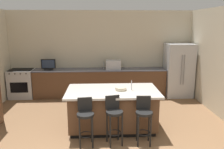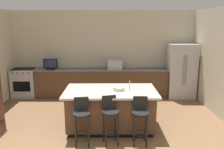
{
  "view_description": "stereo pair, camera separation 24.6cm",
  "coord_description": "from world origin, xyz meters",
  "px_view_note": "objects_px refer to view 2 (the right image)",
  "views": [
    {
      "loc": [
        -0.03,
        -3.16,
        2.39
      ],
      "look_at": [
        0.28,
        2.92,
        1.04
      ],
      "focal_mm": 36.57,
      "sensor_mm": 36.0,
      "label": 1
    },
    {
      "loc": [
        0.22,
        -3.17,
        2.39
      ],
      "look_at": [
        0.28,
        2.92,
        1.04
      ],
      "focal_mm": 36.57,
      "sensor_mm": 36.0,
      "label": 2
    }
  ],
  "objects_px": {
    "kitchen_island": "(111,109)",
    "fruit_bowl": "(119,89)",
    "bar_stool_right": "(140,117)",
    "refrigerator": "(181,71)",
    "range_oven": "(25,83)",
    "microwave": "(115,65)",
    "tv_monitor": "(51,65)",
    "bar_stool_left": "(82,117)",
    "bar_stool_center": "(110,116)"
  },
  "relations": [
    {
      "from": "range_oven",
      "to": "fruit_bowl",
      "type": "xyz_separation_m",
      "value": [
        3.05,
        -2.47,
        0.49
      ]
    },
    {
      "from": "refrigerator",
      "to": "range_oven",
      "type": "xyz_separation_m",
      "value": [
        -5.2,
        0.07,
        -0.41
      ]
    },
    {
      "from": "range_oven",
      "to": "bar_stool_right",
      "type": "bearing_deg",
      "value": -42.6
    },
    {
      "from": "bar_stool_right",
      "to": "fruit_bowl",
      "type": "height_order",
      "value": "fruit_bowl"
    },
    {
      "from": "refrigerator",
      "to": "fruit_bowl",
      "type": "bearing_deg",
      "value": -131.88
    },
    {
      "from": "kitchen_island",
      "to": "fruit_bowl",
      "type": "xyz_separation_m",
      "value": [
        0.19,
        -0.02,
        0.49
      ]
    },
    {
      "from": "microwave",
      "to": "bar_stool_center",
      "type": "bearing_deg",
      "value": -92.94
    },
    {
      "from": "microwave",
      "to": "bar_stool_right",
      "type": "height_order",
      "value": "microwave"
    },
    {
      "from": "range_oven",
      "to": "tv_monitor",
      "type": "height_order",
      "value": "tv_monitor"
    },
    {
      "from": "microwave",
      "to": "tv_monitor",
      "type": "height_order",
      "value": "tv_monitor"
    },
    {
      "from": "kitchen_island",
      "to": "bar_stool_center",
      "type": "distance_m",
      "value": 0.72
    },
    {
      "from": "microwave",
      "to": "bar_stool_right",
      "type": "bearing_deg",
      "value": -82.17
    },
    {
      "from": "microwave",
      "to": "bar_stool_left",
      "type": "distance_m",
      "value": 3.31
    },
    {
      "from": "kitchen_island",
      "to": "tv_monitor",
      "type": "xyz_separation_m",
      "value": [
        -1.95,
        2.4,
        0.62
      ]
    },
    {
      "from": "bar_stool_right",
      "to": "tv_monitor",
      "type": "bearing_deg",
      "value": 132.63
    },
    {
      "from": "fruit_bowl",
      "to": "kitchen_island",
      "type": "bearing_deg",
      "value": 175.41
    },
    {
      "from": "range_oven",
      "to": "refrigerator",
      "type": "bearing_deg",
      "value": -0.79
    },
    {
      "from": "bar_stool_right",
      "to": "fruit_bowl",
      "type": "bearing_deg",
      "value": 123.21
    },
    {
      "from": "tv_monitor",
      "to": "range_oven",
      "type": "bearing_deg",
      "value": 176.8
    },
    {
      "from": "bar_stool_left",
      "to": "bar_stool_center",
      "type": "height_order",
      "value": "bar_stool_center"
    },
    {
      "from": "kitchen_island",
      "to": "bar_stool_right",
      "type": "height_order",
      "value": "bar_stool_right"
    },
    {
      "from": "tv_monitor",
      "to": "bar_stool_center",
      "type": "relative_size",
      "value": 0.46
    },
    {
      "from": "range_oven",
      "to": "tv_monitor",
      "type": "relative_size",
      "value": 2.07
    },
    {
      "from": "microwave",
      "to": "fruit_bowl",
      "type": "bearing_deg",
      "value": -89.23
    },
    {
      "from": "microwave",
      "to": "tv_monitor",
      "type": "distance_m",
      "value": 2.11
    },
    {
      "from": "range_oven",
      "to": "bar_stool_center",
      "type": "bearing_deg",
      "value": -47.92
    },
    {
      "from": "kitchen_island",
      "to": "microwave",
      "type": "xyz_separation_m",
      "value": [
        0.15,
        2.45,
        0.6
      ]
    },
    {
      "from": "kitchen_island",
      "to": "bar_stool_right",
      "type": "xyz_separation_m",
      "value": [
        0.59,
        -0.72,
        0.11
      ]
    },
    {
      "from": "kitchen_island",
      "to": "bar_stool_center",
      "type": "height_order",
      "value": "bar_stool_center"
    },
    {
      "from": "bar_stool_right",
      "to": "range_oven",
      "type": "bearing_deg",
      "value": 140.86
    },
    {
      "from": "range_oven",
      "to": "bar_stool_right",
      "type": "distance_m",
      "value": 4.69
    },
    {
      "from": "refrigerator",
      "to": "tv_monitor",
      "type": "distance_m",
      "value": 4.29
    },
    {
      "from": "refrigerator",
      "to": "bar_stool_center",
      "type": "xyz_separation_m",
      "value": [
        -2.34,
        -3.09,
        -0.29
      ]
    },
    {
      "from": "refrigerator",
      "to": "bar_stool_center",
      "type": "distance_m",
      "value": 3.89
    },
    {
      "from": "bar_stool_left",
      "to": "refrigerator",
      "type": "bearing_deg",
      "value": 40.47
    },
    {
      "from": "kitchen_island",
      "to": "bar_stool_left",
      "type": "height_order",
      "value": "bar_stool_left"
    },
    {
      "from": "bar_stool_right",
      "to": "fruit_bowl",
      "type": "distance_m",
      "value": 0.9
    },
    {
      "from": "tv_monitor",
      "to": "bar_stool_right",
      "type": "relative_size",
      "value": 0.47
    },
    {
      "from": "range_oven",
      "to": "fruit_bowl",
      "type": "relative_size",
      "value": 3.74
    },
    {
      "from": "range_oven",
      "to": "tv_monitor",
      "type": "xyz_separation_m",
      "value": [
        0.91,
        -0.05,
        0.62
      ]
    },
    {
      "from": "bar_stool_left",
      "to": "fruit_bowl",
      "type": "height_order",
      "value": "fruit_bowl"
    },
    {
      "from": "kitchen_island",
      "to": "microwave",
      "type": "relative_size",
      "value": 4.33
    },
    {
      "from": "bar_stool_center",
      "to": "bar_stool_right",
      "type": "bearing_deg",
      "value": -14.88
    },
    {
      "from": "kitchen_island",
      "to": "fruit_bowl",
      "type": "distance_m",
      "value": 0.52
    },
    {
      "from": "refrigerator",
      "to": "microwave",
      "type": "xyz_separation_m",
      "value": [
        -2.18,
        0.07,
        0.19
      ]
    },
    {
      "from": "range_oven",
      "to": "bar_stool_left",
      "type": "relative_size",
      "value": 0.98
    },
    {
      "from": "tv_monitor",
      "to": "kitchen_island",
      "type": "bearing_deg",
      "value": -50.89
    },
    {
      "from": "bar_stool_center",
      "to": "range_oven",
      "type": "bearing_deg",
      "value": 118.68
    },
    {
      "from": "refrigerator",
      "to": "bar_stool_left",
      "type": "relative_size",
      "value": 1.83
    },
    {
      "from": "fruit_bowl",
      "to": "bar_stool_center",
      "type": "bearing_deg",
      "value": -105.79
    }
  ]
}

